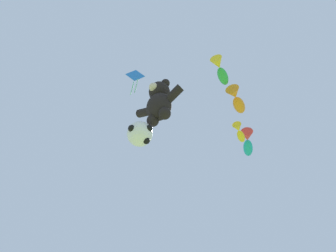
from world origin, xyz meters
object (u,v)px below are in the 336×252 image
at_px(fish_kite_tangerine, 237,99).
at_px(fish_kite_teal, 248,142).
at_px(soccer_ball_kite, 140,134).
at_px(diamond_kite, 135,77).
at_px(fish_kite_emerald, 220,70).
at_px(fish_kite_goldfin, 239,132).
at_px(teddy_bear_kite, 159,102).

bearing_deg(fish_kite_tangerine, fish_kite_teal, 109.30).
distance_m(soccer_ball_kite, diamond_kite, 5.51).
relative_size(fish_kite_emerald, diamond_kite, 0.76).
relative_size(fish_kite_goldfin, fish_kite_teal, 0.69).
xyz_separation_m(fish_kite_teal, diamond_kite, (-2.72, -6.95, 1.17)).
distance_m(teddy_bear_kite, fish_kite_goldfin, 5.86).
bearing_deg(fish_kite_tangerine, diamond_kite, -139.75).
bearing_deg(fish_kite_goldfin, teddy_bear_kite, -101.57).
distance_m(fish_kite_emerald, fish_kite_goldfin, 3.97).
bearing_deg(fish_kite_goldfin, fish_kite_emerald, -72.16).
xyz_separation_m(fish_kite_goldfin, fish_kite_teal, (-0.28, 1.66, 0.69)).
xyz_separation_m(soccer_ball_kite, fish_kite_teal, (1.59, 7.31, 4.21)).
height_order(fish_kite_goldfin, diamond_kite, diamond_kite).
xyz_separation_m(teddy_bear_kite, soccer_ball_kite, (-0.75, -0.21, -1.64)).
height_order(fish_kite_emerald, fish_kite_tangerine, fish_kite_emerald).
bearing_deg(fish_kite_goldfin, fish_kite_tangerine, -63.14).
xyz_separation_m(teddy_bear_kite, diamond_kite, (-1.88, 0.15, 3.73)).
bearing_deg(fish_kite_teal, teddy_bear_kite, -96.71).
bearing_deg(diamond_kite, teddy_bear_kite, -4.43).
xyz_separation_m(fish_kite_goldfin, diamond_kite, (-2.99, -5.29, 1.86)).
bearing_deg(diamond_kite, soccer_ball_kite, -17.61).
distance_m(fish_kite_emerald, diamond_kite, 4.71).
xyz_separation_m(teddy_bear_kite, fish_kite_teal, (0.84, 7.09, 2.56)).
height_order(teddy_bear_kite, soccer_ball_kite, teddy_bear_kite).
bearing_deg(soccer_ball_kite, diamond_kite, 162.39).
distance_m(soccer_ball_kite, fish_kite_teal, 8.58).
xyz_separation_m(fish_kite_emerald, diamond_kite, (-4.21, -1.53, 1.47)).
relative_size(fish_kite_teal, diamond_kite, 0.97).
relative_size(soccer_ball_kite, fish_kite_goldfin, 0.76).
bearing_deg(teddy_bear_kite, soccer_ball_kite, -164.17).
relative_size(fish_kite_tangerine, diamond_kite, 0.80).
relative_size(fish_kite_tangerine, fish_kite_goldfin, 1.20).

